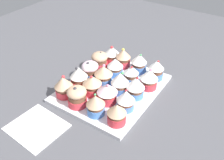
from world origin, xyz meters
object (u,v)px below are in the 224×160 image
at_px(cupcake_6, 115,67).
at_px(cupcake_12, 120,82).
at_px(cupcake_19, 117,114).
at_px(cupcake_10, 139,63).
at_px(cupcake_13, 107,92).
at_px(cupcake_9, 77,96).
at_px(cupcake_8, 92,84).
at_px(cupcake_7, 104,75).
at_px(cupcake_15, 156,69).
at_px(baking_tray, 112,88).
at_px(cupcake_16, 149,79).
at_px(cupcake_1, 100,60).
at_px(cupcake_14, 96,105).
at_px(cupcake_17, 136,87).
at_px(cupcake_2, 90,71).
at_px(cupcake_11, 131,74).
at_px(cupcake_0, 112,54).
at_px(cupcake_5, 123,58).
at_px(cupcake_4, 64,86).
at_px(cupcake_18, 126,100).
at_px(cupcake_3, 79,77).
at_px(napkin, 37,127).

distance_m(cupcake_6, cupcake_12, 0.10).
relative_size(cupcake_6, cupcake_19, 1.02).
bearing_deg(cupcake_10, cupcake_13, 0.10).
bearing_deg(cupcake_9, cupcake_8, 177.77).
height_order(cupcake_7, cupcake_15, same).
bearing_deg(baking_tray, cupcake_7, -90.79).
bearing_deg(cupcake_16, cupcake_1, -91.32).
bearing_deg(baking_tray, cupcake_14, 13.46).
bearing_deg(cupcake_17, cupcake_9, -43.57).
relative_size(cupcake_2, cupcake_11, 1.04).
relative_size(cupcake_0, cupcake_17, 0.89).
relative_size(cupcake_5, cupcake_7, 1.00).
bearing_deg(cupcake_10, cupcake_4, -27.37).
relative_size(cupcake_5, cupcake_18, 1.07).
bearing_deg(cupcake_7, cupcake_4, -29.45).
bearing_deg(cupcake_17, cupcake_14, -23.01).
relative_size(cupcake_8, cupcake_13, 0.97).
height_order(cupcake_10, cupcake_13, cupcake_10).
bearing_deg(cupcake_2, baking_tray, 92.45).
bearing_deg(cupcake_3, cupcake_1, -175.82).
xyz_separation_m(cupcake_1, cupcake_2, (0.08, 0.01, 0.00)).
bearing_deg(cupcake_7, cupcake_12, 84.61).
xyz_separation_m(cupcake_6, cupcake_12, (0.08, 0.07, 0.00)).
relative_size(cupcake_6, cupcake_13, 0.93).
relative_size(cupcake_1, cupcake_9, 0.99).
relative_size(cupcake_6, cupcake_16, 0.92).
bearing_deg(cupcake_13, cupcake_4, -68.91).
distance_m(cupcake_3, cupcake_15, 0.27).
bearing_deg(cupcake_5, baking_tray, 16.06).
distance_m(cupcake_7, cupcake_9, 0.14).
bearing_deg(cupcake_4, cupcake_17, 122.46).
bearing_deg(cupcake_15, cupcake_10, -94.72).
bearing_deg(cupcake_0, cupcake_13, 30.21).
relative_size(cupcake_0, cupcake_18, 0.97).
bearing_deg(napkin, cupcake_3, -177.10).
relative_size(cupcake_3, cupcake_18, 1.16).
xyz_separation_m(cupcake_16, cupcake_17, (0.07, -0.01, 0.00)).
height_order(baking_tray, cupcake_16, cupcake_16).
relative_size(cupcake_11, cupcake_17, 0.89).
xyz_separation_m(cupcake_0, cupcake_2, (0.14, -0.00, 0.00)).
distance_m(cupcake_2, cupcake_19, 0.24).
distance_m(cupcake_6, cupcake_15, 0.15).
xyz_separation_m(cupcake_4, cupcake_5, (-0.26, 0.07, -0.00)).
height_order(cupcake_14, cupcake_15, cupcake_15).
height_order(cupcake_0, napkin, cupcake_0).
bearing_deg(cupcake_5, cupcake_13, 18.37).
relative_size(cupcake_10, cupcake_12, 0.98).
xyz_separation_m(baking_tray, cupcake_13, (0.07, 0.03, 0.04)).
height_order(cupcake_2, cupcake_12, cupcake_12).
relative_size(cupcake_2, cupcake_7, 0.94).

